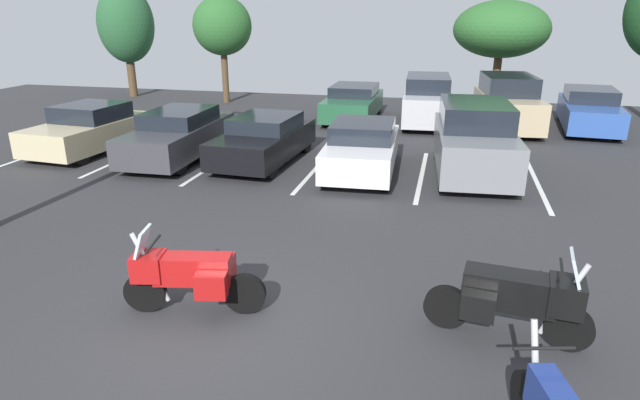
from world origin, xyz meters
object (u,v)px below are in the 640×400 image
Objects in this scene: motorcycle_third at (516,296)px; car_champagne at (90,129)px; car_grey at (474,140)px; car_far_blue at (589,110)px; car_white at (362,148)px; motorcycle_touring at (188,274)px; car_far_silver at (427,100)px; car_far_green at (353,103)px; car_charcoal at (179,135)px; car_black at (264,139)px; car_far_tan at (507,103)px.

motorcycle_third is 0.51× the size of car_champagne.
car_grey is 0.95× the size of car_far_blue.
motorcycle_third is 8.01m from car_grey.
car_grey reaches higher than car_far_blue.
car_grey is (2.95, 0.56, 0.26)m from car_white.
car_champagne reaches higher than motorcycle_touring.
motorcycle_third is 0.49× the size of car_far_silver.
car_grey reaches higher than car_far_green.
car_charcoal is 1.12× the size of car_white.
car_black is 0.93× the size of car_far_tan.
car_far_green is at bearing 174.26° from car_far_silver.
motorcycle_touring is at bearing -99.46° from car_white.
car_white is (1.30, 7.80, 0.08)m from motorcycle_touring.
motorcycle_third is at bearing 4.54° from motorcycle_touring.
motorcycle_touring is 17.70m from car_far_blue.
car_charcoal is 1.06× the size of car_far_silver.
car_far_blue is (2.99, 0.57, -0.23)m from car_far_tan.
car_black is 7.28m from car_far_green.
car_grey is at bearing 0.74° from car_champagne.
car_white is at bearing -2.52° from car_charcoal.
car_far_blue is at bearing 34.98° from car_black.
car_charcoal is at bearing -176.07° from car_black.
car_far_silver is (-1.58, 6.73, -0.02)m from car_grey.
car_charcoal reaches higher than car_white.
car_black is (-6.27, 7.87, 0.02)m from motorcycle_third.
motorcycle_touring is 8.40m from car_black.
car_white is at bearing -100.63° from car_far_silver.
car_far_tan is at bearing 42.22° from car_black.
car_charcoal is at bearing -2.82° from car_champagne.
car_charcoal reaches higher than car_black.
car_grey reaches higher than motorcycle_third.
motorcycle_touring is 11.11m from car_champagne.
car_black is at bearing -178.77° from car_grey.
car_champagne is 14.74m from car_far_tan.
car_black is at bearing -100.82° from car_far_green.
car_far_blue is at bearing 29.73° from car_charcoal.
car_far_silver is (1.37, 7.28, 0.23)m from car_white.
motorcycle_third is 11.77m from car_charcoal.
car_charcoal is at bearing 118.21° from motorcycle_touring.
car_far_blue is at bearing 10.85° from car_far_tan.
car_far_green is at bearing 79.18° from car_black.
car_grey is 1.02× the size of car_far_silver.
car_champagne is 0.98× the size of car_black.
motorcycle_third reaches higher than motorcycle_touring.
car_far_silver reaches higher than car_far_blue.
motorcycle_touring is 7.91m from car_white.
car_far_tan reaches higher than car_white.
car_far_tan is at bearing 58.43° from car_white.
motorcycle_third is at bearing -71.94° from car_far_green.
car_far_silver reaches higher than car_black.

